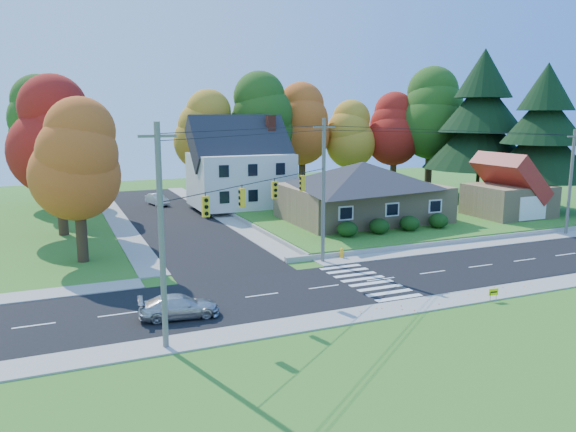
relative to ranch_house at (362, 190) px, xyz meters
name	(u,v)px	position (x,y,z in m)	size (l,w,h in m)	color
ground	(381,280)	(-8.00, -16.00, -3.27)	(120.00, 120.00, 0.00)	#3D7923
road_main	(381,279)	(-8.00, -16.00, -3.26)	(90.00, 8.00, 0.02)	black
road_cross	(171,218)	(-16.00, 10.00, -3.25)	(8.00, 44.00, 0.02)	black
sidewalk_north	(343,260)	(-8.00, -11.00, -3.23)	(90.00, 2.00, 0.08)	#9C9A90
sidewalk_south	(430,303)	(-8.00, -21.00, -3.23)	(90.00, 2.00, 0.08)	#9C9A90
lawn	(379,210)	(5.00, 5.00, -3.02)	(30.00, 30.00, 0.50)	#3D7923
ranch_house	(362,190)	(0.00, 0.00, 0.00)	(14.60, 10.60, 5.40)	tan
colonial_house	(241,168)	(-7.96, 12.00, 1.32)	(10.40, 8.40, 9.60)	silver
garage	(509,192)	(14.00, -4.01, -0.42)	(7.30, 6.30, 4.60)	tan
hedge_row	(394,225)	(-0.50, -6.20, -2.13)	(10.70, 1.70, 1.27)	#163A10
traffic_infrastructure	(370,196)	(-8.15, -14.65, 1.88)	(38.10, 10.66, 10.00)	#666059
tree_lot_0	(206,131)	(-10.00, 18.00, 5.04)	(6.72, 6.72, 12.51)	#3F2A19
tree_lot_1	(259,119)	(-4.00, 17.00, 6.35)	(7.84, 7.84, 14.60)	#3F2A19
tree_lot_2	(302,124)	(2.00, 18.00, 5.70)	(7.28, 7.28, 13.56)	#3F2A19
tree_lot_3	(349,135)	(8.00, 17.00, 4.39)	(6.16, 6.16, 11.47)	#3F2A19
tree_lot_4	(395,129)	(14.00, 16.00, 5.04)	(6.72, 6.72, 12.51)	#3F2A19
tree_lot_5	(431,113)	(18.00, 14.00, 7.00)	(8.40, 8.40, 15.64)	#3F2A19
conifer_east_a	(481,121)	(19.00, 6.00, 6.12)	(12.80, 12.80, 16.96)	#3F2A19
conifer_east_b	(543,133)	(20.00, -2.00, 5.01)	(11.20, 11.20, 14.84)	#3F2A19
tree_west_0	(77,160)	(-25.00, -4.00, 3.89)	(6.16, 6.16, 11.47)	#3F2A19
tree_west_1	(57,136)	(-26.00, 6.00, 5.20)	(7.28, 7.28, 13.56)	#3F2A19
tree_west_2	(66,138)	(-25.00, 16.00, 4.54)	(6.72, 6.72, 12.51)	#3F2A19
tree_west_3	(44,124)	(-27.00, 24.00, 5.85)	(7.84, 7.84, 14.60)	#3F2A19
silver_sedan	(179,306)	(-21.13, -17.69, -2.65)	(1.66, 4.08, 1.18)	#BBBCBD
white_car	(157,199)	(-15.74, 18.69, -2.60)	(1.36, 3.91, 1.29)	silver
fire_hydrant	(342,253)	(-7.77, -10.43, -2.89)	(0.45, 0.35, 0.79)	yellow
yard_sign	(494,292)	(-4.46, -21.99, -2.75)	(0.58, 0.11, 0.73)	black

